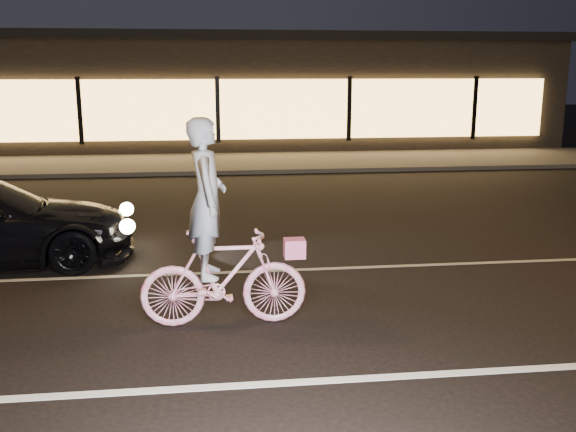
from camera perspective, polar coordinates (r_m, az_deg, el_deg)
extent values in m
plane|color=black|center=(7.65, -4.39, -9.60)|extent=(90.00, 90.00, 0.00)
cube|color=silver|center=(6.29, -3.74, -14.78)|extent=(60.00, 0.12, 0.01)
cube|color=gray|center=(9.53, -4.95, -4.99)|extent=(60.00, 0.10, 0.01)
cube|color=#383533|center=(20.27, -6.09, 4.71)|extent=(30.00, 4.00, 0.12)
cube|color=black|center=(26.09, -6.42, 10.80)|extent=(25.00, 8.00, 4.00)
cube|color=black|center=(26.09, -6.53, 15.30)|extent=(25.40, 8.40, 0.30)
cube|color=#FCB658|center=(22.01, -6.27, 9.38)|extent=(23.00, 0.15, 2.00)
cube|color=black|center=(22.33, -18.03, 8.89)|extent=(0.15, 0.08, 2.20)
cube|color=black|center=(21.93, -6.27, 9.37)|extent=(0.15, 0.08, 2.20)
cube|color=black|center=(22.44, 5.46, 9.47)|extent=(0.15, 0.08, 2.20)
cube|color=black|center=(23.81, 16.24, 9.21)|extent=(0.15, 0.08, 2.20)
imported|color=#F2367A|center=(7.47, -5.75, -5.48)|extent=(1.92, 0.54, 1.16)
imported|color=white|center=(7.23, -7.22, 1.54)|extent=(0.43, 0.66, 1.82)
cube|color=#DB3867|center=(7.43, 0.58, -2.88)|extent=(0.24, 0.20, 0.22)
sphere|color=#FFF2BF|center=(11.12, -14.15, 0.60)|extent=(0.23, 0.23, 0.23)
sphere|color=#FFF2BF|center=(9.89, -14.10, -0.91)|extent=(0.23, 0.23, 0.23)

